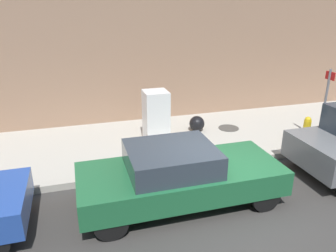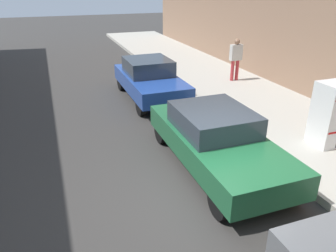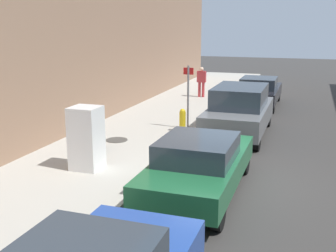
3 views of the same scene
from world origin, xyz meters
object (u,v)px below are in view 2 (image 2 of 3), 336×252
parked_hatchback_blue (150,79)px  parked_sedan_green (216,139)px  pedestrian_standing_near (236,57)px  discarded_refrigerator (331,114)px

parked_hatchback_blue → parked_sedan_green: size_ratio=0.93×
parked_hatchback_blue → parked_sedan_green: bearing=90.0°
pedestrian_standing_near → parked_hatchback_blue: 3.97m
pedestrian_standing_near → parked_sedan_green: bearing=-15.5°
parked_hatchback_blue → parked_sedan_green: parked_hatchback_blue is taller
parked_sedan_green → discarded_refrigerator: bearing=174.8°
discarded_refrigerator → parked_sedan_green: 3.09m
pedestrian_standing_near → parked_hatchback_blue: size_ratio=0.42×
pedestrian_standing_near → discarded_refrigerator: bearing=10.7°
pedestrian_standing_near → parked_sedan_green: size_ratio=0.39×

